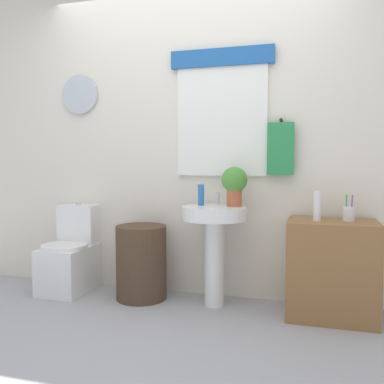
# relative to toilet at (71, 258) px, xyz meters

# --- Properties ---
(ground_plane) EXTENTS (8.00, 8.00, 0.00)m
(ground_plane) POSITION_rel_toilet_xyz_m (1.03, -0.88, -0.28)
(ground_plane) COLOR #A3A3A8
(back_wall) EXTENTS (4.40, 0.18, 2.60)m
(back_wall) POSITION_rel_toilet_xyz_m (1.04, 0.26, 1.02)
(back_wall) COLOR silver
(back_wall) RESTS_ON ground_plane
(toilet) EXTENTS (0.38, 0.51, 0.75)m
(toilet) POSITION_rel_toilet_xyz_m (0.00, 0.00, 0.00)
(toilet) COLOR white
(toilet) RESTS_ON ground_plane
(laundry_hamper) EXTENTS (0.41, 0.41, 0.59)m
(laundry_hamper) POSITION_rel_toilet_xyz_m (0.67, -0.03, 0.01)
(laundry_hamper) COLOR #4C3828
(laundry_hamper) RESTS_ON ground_plane
(pedestal_sink) EXTENTS (0.50, 0.50, 0.77)m
(pedestal_sink) POSITION_rel_toilet_xyz_m (1.28, -0.03, 0.29)
(pedestal_sink) COLOR white
(pedestal_sink) RESTS_ON ground_plane
(faucet) EXTENTS (0.03, 0.03, 0.10)m
(faucet) POSITION_rel_toilet_xyz_m (1.28, 0.09, 0.54)
(faucet) COLOR silver
(faucet) RESTS_ON pedestal_sink
(wooden_cabinet) EXTENTS (0.61, 0.44, 0.69)m
(wooden_cabinet) POSITION_rel_toilet_xyz_m (2.13, -0.03, 0.06)
(wooden_cabinet) COLOR olive
(wooden_cabinet) RESTS_ON ground_plane
(soap_bottle) EXTENTS (0.05, 0.05, 0.16)m
(soap_bottle) POSITION_rel_toilet_xyz_m (1.16, 0.02, 0.57)
(soap_bottle) COLOR #2D6BB7
(soap_bottle) RESTS_ON pedestal_sink
(potted_plant) EXTENTS (0.20, 0.20, 0.30)m
(potted_plant) POSITION_rel_toilet_xyz_m (1.42, 0.03, 0.66)
(potted_plant) COLOR #AD5B38
(potted_plant) RESTS_ON pedestal_sink
(lotion_bottle) EXTENTS (0.05, 0.05, 0.21)m
(lotion_bottle) POSITION_rel_toilet_xyz_m (2.02, -0.07, 0.52)
(lotion_bottle) COLOR white
(lotion_bottle) RESTS_ON wooden_cabinet
(toothbrush_cup) EXTENTS (0.08, 0.08, 0.19)m
(toothbrush_cup) POSITION_rel_toilet_xyz_m (2.24, -0.01, 0.46)
(toothbrush_cup) COLOR silver
(toothbrush_cup) RESTS_ON wooden_cabinet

